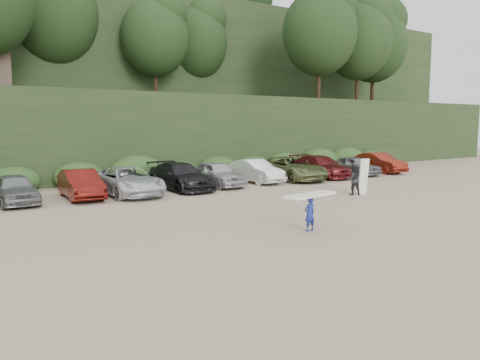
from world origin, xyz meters
TOP-DOWN VIEW (x-y plane):
  - ground at (0.00, 0.00)m, footprint 120.00×120.00m
  - hillside_backdrop at (-0.26, 35.93)m, footprint 90.00×41.50m
  - parked_cars at (-2.38, 9.86)m, footprint 40.05×6.18m
  - child_surfer at (-1.93, -2.24)m, footprint 2.36×1.00m
  - adult_surfer at (5.99, 2.87)m, footprint 1.29×0.94m

SIDE VIEW (x-z plane):
  - ground at x=0.00m, z-range 0.00..0.00m
  - parked_cars at x=-2.38m, z-range -0.05..1.58m
  - adult_surfer at x=5.99m, z-range -0.14..1.84m
  - child_surfer at x=-1.93m, z-range 0.25..1.62m
  - hillside_backdrop at x=-0.26m, z-range -2.78..25.22m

